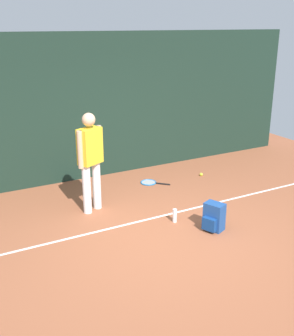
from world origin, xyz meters
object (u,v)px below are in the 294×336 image
at_px(tennis_racket, 150,183).
at_px(backpack, 214,217).
at_px(water_bottle, 175,216).
at_px(tennis_ball_by_fence, 201,174).
at_px(tennis_player, 90,157).

relative_size(tennis_racket, backpack, 1.27).
height_order(backpack, water_bottle, backpack).
distance_m(tennis_racket, tennis_ball_by_fence, 1.16).
height_order(tennis_ball_by_fence, water_bottle, water_bottle).
bearing_deg(backpack, tennis_racket, 155.19).
relative_size(tennis_player, backpack, 3.86).
xyz_separation_m(tennis_player, tennis_racket, (1.48, 0.64, -0.95)).
relative_size(backpack, tennis_ball_by_fence, 6.67).
xyz_separation_m(tennis_racket, backpack, (-0.08, -2.21, 0.20)).
relative_size(backpack, water_bottle, 1.95).
bearing_deg(tennis_player, water_bottle, -71.41).
distance_m(tennis_ball_by_fence, water_bottle, 2.25).
relative_size(tennis_player, tennis_racket, 3.04).
bearing_deg(tennis_ball_by_fence, tennis_racket, 172.73).
xyz_separation_m(tennis_player, backpack, (1.39, -1.56, -0.76)).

